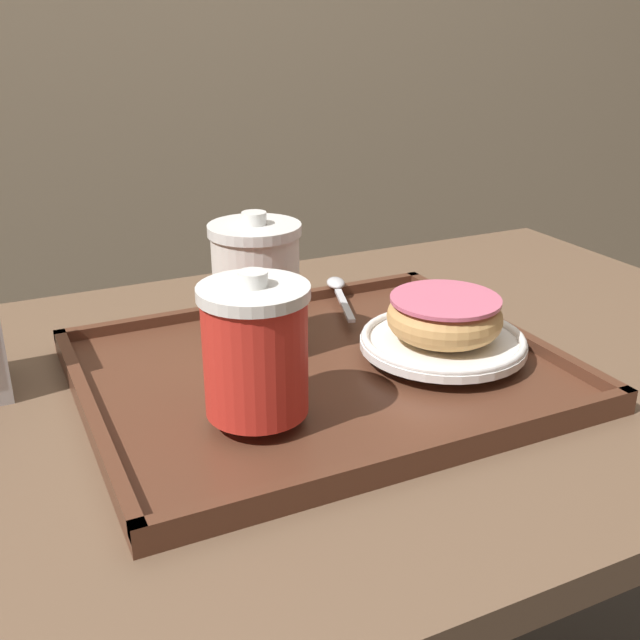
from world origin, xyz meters
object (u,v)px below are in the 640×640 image
Objects in this scene: spoon at (338,289)px; coffee_cup_front at (255,349)px; donut_chocolate_glazed at (444,316)px; coffee_cup_rear at (256,283)px.

coffee_cup_front is at bearing 158.04° from spoon.
donut_chocolate_glazed is at bearing -155.33° from spoon.
coffee_cup_rear is at bearing 149.12° from donut_chocolate_glazed.
coffee_cup_rear is 0.19m from donut_chocolate_glazed.
donut_chocolate_glazed is at bearing -30.88° from coffee_cup_rear.
coffee_cup_rear is 0.18m from spoon.
coffee_cup_rear is at bearing 141.83° from spoon.
donut_chocolate_glazed is at bearing 10.62° from coffee_cup_front.
donut_chocolate_glazed is (0.16, -0.10, -0.03)m from coffee_cup_rear.
coffee_cup_front is at bearing -111.53° from coffee_cup_rear.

